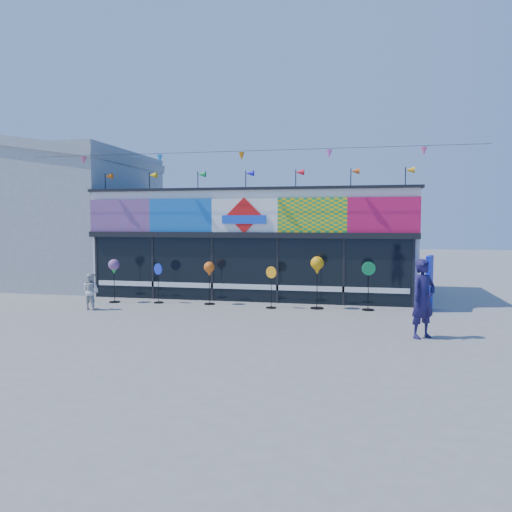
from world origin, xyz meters
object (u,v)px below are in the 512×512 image
(spinner_4, at_px, (317,267))
(spinner_5, at_px, (368,285))
(adult_man, at_px, (423,299))
(spinner_2, at_px, (209,270))
(blue_sign, at_px, (429,283))
(spinner_3, at_px, (271,286))
(spinner_1, at_px, (158,282))
(child, at_px, (91,291))
(spinner_0, at_px, (114,268))

(spinner_4, height_order, spinner_5, spinner_4)
(spinner_5, bearing_deg, adult_man, -70.85)
(spinner_2, height_order, adult_man, adult_man)
(blue_sign, distance_m, spinner_3, 5.13)
(spinner_3, bearing_deg, spinner_1, 176.90)
(blue_sign, relative_size, child, 1.47)
(spinner_3, relative_size, child, 1.16)
(blue_sign, height_order, spinner_0, blue_sign)
(spinner_1, bearing_deg, spinner_5, 0.31)
(spinner_1, xyz_separation_m, spinner_4, (5.59, -0.01, 0.65))
(spinner_2, distance_m, spinner_5, 5.40)
(blue_sign, xyz_separation_m, child, (-10.82, -2.15, -0.29))
(spinner_4, bearing_deg, spinner_0, -178.36)
(blue_sign, height_order, spinner_5, blue_sign)
(spinner_1, relative_size, spinner_4, 0.81)
(adult_man, bearing_deg, spinner_1, 116.07)
(spinner_0, bearing_deg, spinner_2, 5.02)
(spinner_0, height_order, spinner_1, spinner_0)
(spinner_3, distance_m, adult_man, 5.59)
(spinner_1, distance_m, spinner_5, 7.25)
(spinner_3, relative_size, spinner_4, 0.80)
(adult_man, bearing_deg, spinner_4, 88.10)
(spinner_0, relative_size, spinner_5, 0.98)
(adult_man, bearing_deg, spinner_2, 109.99)
(spinner_4, bearing_deg, adult_man, -51.03)
(child, bearing_deg, spinner_1, -121.24)
(spinner_5, relative_size, child, 1.32)
(blue_sign, height_order, adult_man, adult_man)
(spinner_2, relative_size, adult_man, 0.76)
(spinner_5, bearing_deg, blue_sign, 12.39)
(spinner_0, bearing_deg, spinner_3, -0.07)
(adult_man, bearing_deg, spinner_5, 68.28)
(adult_man, bearing_deg, blue_sign, 40.03)
(spinner_0, height_order, spinner_3, spinner_0)
(spinner_0, bearing_deg, adult_man, -18.67)
(spinner_4, bearing_deg, spinner_2, 178.53)
(blue_sign, height_order, spinner_2, blue_sign)
(spinner_1, xyz_separation_m, spinner_2, (1.86, 0.09, 0.45))
(spinner_5, bearing_deg, spinner_4, -178.33)
(spinner_1, height_order, spinner_5, spinner_5)
(blue_sign, xyz_separation_m, spinner_2, (-7.32, -0.38, 0.30))
(spinner_1, height_order, spinner_3, spinner_1)
(blue_sign, bearing_deg, spinner_4, -158.00)
(spinner_3, bearing_deg, adult_man, -37.59)
(spinner_0, distance_m, spinner_3, 5.70)
(spinner_3, bearing_deg, spinner_0, 179.93)
(spinner_1, relative_size, spinner_3, 1.01)
(spinner_1, distance_m, adult_man, 9.26)
(blue_sign, xyz_separation_m, adult_man, (-0.66, -4.09, 0.09))
(spinner_4, xyz_separation_m, adult_man, (2.93, -3.62, -0.41))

